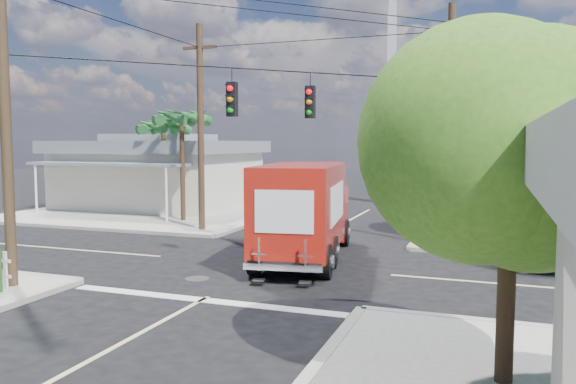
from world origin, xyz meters
The scene contains 13 objects.
ground centered at (0.00, 0.00, 0.00)m, with size 120.00×120.00×0.00m, color black.
sidewalk_nw centered at (-10.88, 10.88, 0.07)m, with size 14.12×14.12×0.14m.
road_markings centered at (0.00, -1.47, 0.01)m, with size 32.00×32.00×0.01m.
building_nw centered at (-12.00, 12.46, 2.22)m, with size 10.80×10.20×4.30m.
radio_tower centered at (0.50, 20.00, 5.64)m, with size 0.80×0.80×17.00m.
tree_ne_front centered at (7.21, 6.76, 4.77)m, with size 4.21×4.14×6.66m.
tree_ne_back centered at (9.81, 8.96, 4.19)m, with size 3.77×3.66×5.82m.
tree_se centered at (7.01, -7.24, 4.04)m, with size 3.67×3.54×5.62m.
palm_nw_front centered at (-7.50, 7.50, 5.04)m, with size 3.01×3.08×5.59m.
palm_nw_back centered at (-9.50, 9.00, 4.67)m, with size 3.01×3.08×5.19m.
utility_poles centered at (-1.58, 1.60, 4.67)m, with size 12.00×10.68×9.00m.
vending_boxes centered at (6.50, 6.20, 0.69)m, with size 1.90×0.50×1.10m.
delivery_truck centered at (0.88, 1.22, 1.64)m, with size 3.34×7.71×3.23m.
Camera 1 is at (6.73, -16.48, 3.92)m, focal length 35.00 mm.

